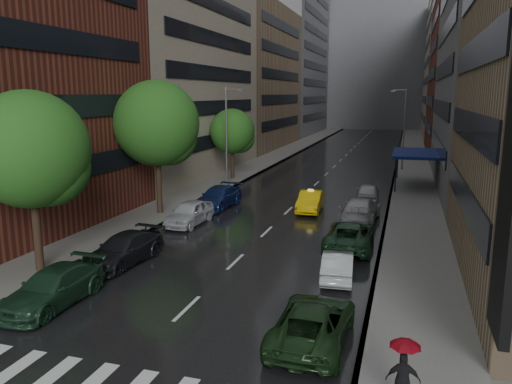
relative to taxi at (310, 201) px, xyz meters
The scene contains 17 objects.
ground 22.45m from the taxi, 94.04° to the right, with size 220.00×220.00×0.00m, color gray.
road 27.67m from the taxi, 93.28° to the left, with size 14.00×140.00×0.01m, color black.
sidewalk_left 29.58m from the taxi, 110.97° to the left, with size 4.00×140.00×0.15m, color gray.
sidewalk_right 28.60m from the taxi, 74.96° to the left, with size 4.00×140.00×0.15m, color gray.
buildings_left 42.81m from the taxi, 114.49° to the left, with size 8.00×108.00×38.00m.
buildings_right 39.52m from the taxi, 68.65° to the left, with size 8.05×109.10×36.00m.
building_far 96.84m from the taxi, 90.95° to the left, with size 40.00×14.00×32.00m, color slate.
tree_near 20.19m from the taxi, 121.49° to the right, with size 5.51×5.51×8.79m.
tree_mid 12.44m from the taxi, 157.53° to the right, with size 5.98×5.98×9.53m.
tree_far 15.88m from the taxi, 131.60° to the left, with size 4.48×4.48×7.14m.
taxi is the anchor object (origin of this frame).
parked_cars_left 12.13m from the taxi, 125.12° to the right, with size 2.66×24.23×1.60m.
parked_cars_right 8.74m from the taxi, 64.09° to the right, with size 2.61×29.12×1.61m.
ped_red_umbrella 23.81m from the taxi, 73.23° to the right, with size 0.95×0.82×2.01m.
street_lamp_left 12.71m from the taxi, 140.69° to the left, with size 1.74×0.22×9.00m.
street_lamp_right 23.80m from the taxi, 74.81° to the left, with size 1.74×0.22×9.00m.
awning 14.82m from the taxi, 59.60° to the left, with size 4.00×8.00×3.12m.
Camera 1 is at (8.19, -13.32, 8.57)m, focal length 35.00 mm.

